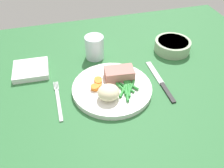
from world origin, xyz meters
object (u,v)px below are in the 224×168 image
at_px(fork, 58,100).
at_px(water_glass, 95,48).
at_px(napkin, 31,70).
at_px(dinner_plate, 112,88).
at_px(salad_bowl, 172,45).
at_px(meat_portion, 119,73).
at_px(knife, 161,82).

relative_size(fork, water_glass, 2.04).
height_order(water_glass, napkin, water_glass).
bearing_deg(dinner_plate, salad_bowl, 29.68).
distance_m(dinner_plate, salad_bowl, 0.31).
distance_m(meat_portion, water_glass, 0.16).
bearing_deg(water_glass, knife, -48.20).
bearing_deg(water_glass, salad_bowl, -6.68).
xyz_separation_m(dinner_plate, salad_bowl, (0.27, 0.16, 0.01)).
bearing_deg(fork, dinner_plate, -0.81).
xyz_separation_m(dinner_plate, water_glass, (-0.01, 0.19, 0.03)).
bearing_deg(water_glass, dinner_plate, -86.26).
relative_size(fork, napkin, 1.47).
relative_size(dinner_plate, napkin, 2.14).
bearing_deg(napkin, meat_portion, -24.04).
height_order(meat_portion, napkin, meat_portion).
distance_m(meat_portion, napkin, 0.29).
bearing_deg(fork, meat_portion, 10.01).
relative_size(meat_portion, salad_bowl, 0.69).
distance_m(water_glass, salad_bowl, 0.29).
distance_m(water_glass, napkin, 0.23).
distance_m(meat_portion, fork, 0.20).
height_order(fork, water_glass, water_glass).
bearing_deg(fork, water_glass, 50.04).
height_order(fork, salad_bowl, salad_bowl).
distance_m(fork, knife, 0.32).
height_order(dinner_plate, meat_portion, meat_portion).
distance_m(dinner_plate, water_glass, 0.19).
bearing_deg(meat_portion, water_glass, 106.61).
relative_size(fork, salad_bowl, 1.28).
bearing_deg(dinner_plate, meat_portion, 49.40).
relative_size(meat_portion, napkin, 0.79).
xyz_separation_m(dinner_plate, napkin, (-0.24, 0.16, 0.00)).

